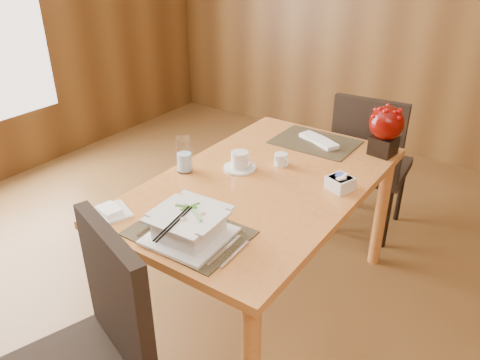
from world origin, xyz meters
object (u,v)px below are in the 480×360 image
Objects in this scene: coffee_cup at (240,162)px; near_chair at (89,352)px; soup_setting at (189,226)px; water_glass at (184,155)px; creamer_jug at (281,160)px; bread_plate at (109,213)px; dining_table at (263,197)px; far_chair at (369,159)px; sugar_caddy at (340,183)px; berry_decor at (386,128)px.

near_chair is at bearing -82.43° from coffee_cup.
water_glass is (-0.39, 0.43, 0.03)m from soup_setting.
soup_setting is 0.76m from creamer_jug.
soup_setting is 0.31× the size of near_chair.
water_glass reaches higher than bread_plate.
coffee_cup is 0.92× the size of water_glass.
creamer_jug is 0.56× the size of bread_plate.
dining_table is at bearing -63.68° from creamer_jug.
dining_table is at bearing 107.53° from near_chair.
creamer_jug is at bearing 69.95° from far_chair.
sugar_caddy is 0.87m from far_chair.
far_chair reaches higher than sugar_caddy.
water_glass is at bearing 57.68° from far_chair.
creamer_jug is 0.83m from far_chair.
soup_setting is at bearing -114.25° from sugar_caddy.
creamer_jug is at bearing 42.62° from water_glass.
creamer_jug is 0.58m from berry_decor.
far_chair is (0.17, 1.53, -0.27)m from soup_setting.
water_glass is 0.18× the size of near_chair.
coffee_cup is 1.13m from near_chair.
sugar_caddy is at bearing 91.80° from near_chair.
water_glass is at bearing -114.98° from creamer_jug.
berry_decor is (0.34, 1.19, 0.09)m from soup_setting.
water_glass is 0.67× the size of berry_decor.
coffee_cup reaches higher than sugar_caddy.
sugar_caddy is (0.35, -0.06, -0.00)m from creamer_jug.
far_chair reaches higher than coffee_cup.
sugar_caddy is at bearing -93.30° from berry_decor.
near_chair is at bearing -97.28° from soup_setting.
water_glass is 0.49m from creamer_jug.
sugar_caddy is 0.66× the size of bread_plate.
far_chair is at bearing 117.36° from berry_decor.
sugar_caddy is 0.11× the size of far_chair.
near_chair is (-0.04, -0.49, -0.25)m from soup_setting.
creamer_jug is (-0.01, 0.19, 0.13)m from dining_table.
soup_setting is 0.55m from near_chair.
soup_setting is at bearing -87.65° from dining_table.
far_chair reaches higher than creamer_jug.
bread_plate is (-0.21, -0.66, -0.03)m from coffee_cup.
coffee_cup is at bearing 39.73° from water_glass.
sugar_caddy is (0.34, 0.12, 0.13)m from dining_table.
soup_setting is 0.63m from coffee_cup.
coffee_cup is 1.87× the size of creamer_jug.
dining_table is 0.23m from creamer_jug.
dining_table is at bearing 59.50° from bread_plate.
berry_decor reaches higher than bread_plate.
coffee_cup is 0.79m from berry_decor.
berry_decor is at bearing 71.02° from soup_setting.
near_chair reaches higher than dining_table.
sugar_caddy is at bearing 46.75° from bread_plate.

